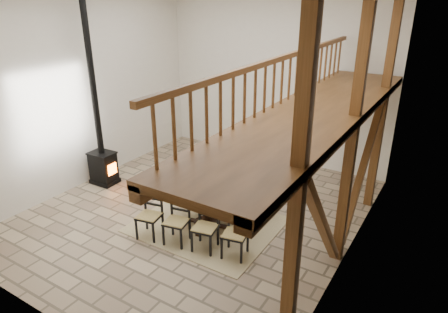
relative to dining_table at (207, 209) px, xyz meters
The scene contains 7 objects.
ground 0.79m from the dining_table, 144.76° to the left, with size 8.00×8.00×0.00m, color tan.
room_shell 2.72m from the dining_table, 31.89° to the left, with size 7.02×8.02×5.01m.
rug 0.39m from the dining_table, 78.96° to the right, with size 3.00×2.50×0.02m, color tan.
dining_table is the anchor object (origin of this frame).
wood_stove 3.66m from the dining_table, behind, with size 0.70×0.55×5.00m.
log_basket 3.75m from the dining_table, behind, with size 0.46×0.46×0.38m.
log_stack 3.74m from the dining_table, behind, with size 0.39×0.32×0.23m.
Camera 1 is at (4.92, -6.71, 4.84)m, focal length 32.00 mm.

